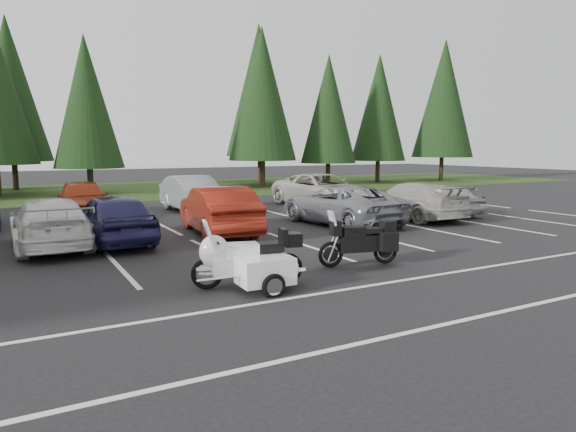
# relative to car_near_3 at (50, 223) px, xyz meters

# --- Properties ---
(ground) EXTENTS (120.00, 120.00, 0.00)m
(ground) POSITION_rel_car_near_3_xyz_m (3.44, -4.22, -0.73)
(ground) COLOR black
(ground) RESTS_ON ground
(grass_strip) EXTENTS (80.00, 16.00, 0.01)m
(grass_strip) POSITION_rel_car_near_3_xyz_m (3.44, 19.78, -0.72)
(grass_strip) COLOR #1D3210
(grass_strip) RESTS_ON ground
(lake_water) EXTENTS (70.00, 50.00, 0.02)m
(lake_water) POSITION_rel_car_near_3_xyz_m (7.44, 50.78, -0.73)
(lake_water) COLOR gray
(lake_water) RESTS_ON ground
(stall_markings) EXTENTS (32.00, 16.00, 0.01)m
(stall_markings) POSITION_rel_car_near_3_xyz_m (3.44, -2.22, -0.72)
(stall_markings) COLOR silver
(stall_markings) RESTS_ON ground
(conifer_5) EXTENTS (4.14, 4.14, 9.63)m
(conifer_5) POSITION_rel_car_near_3_xyz_m (3.44, 17.38, 4.90)
(conifer_5) COLOR #332316
(conifer_5) RESTS_ON ground
(conifer_6) EXTENTS (4.93, 4.93, 11.48)m
(conifer_6) POSITION_rel_car_near_3_xyz_m (15.44, 17.88, 5.98)
(conifer_6) COLOR #332316
(conifer_6) RESTS_ON ground
(conifer_7) EXTENTS (4.27, 4.27, 9.94)m
(conifer_7) POSITION_rel_car_near_3_xyz_m (20.94, 17.58, 5.08)
(conifer_7) COLOR #332316
(conifer_7) RESTS_ON ground
(conifer_8) EXTENTS (4.53, 4.53, 10.56)m
(conifer_8) POSITION_rel_car_near_3_xyz_m (26.44, 18.38, 5.44)
(conifer_8) COLOR #332316
(conifer_8) RESTS_ON ground
(conifer_9) EXTENTS (5.19, 5.19, 12.10)m
(conifer_9) POSITION_rel_car_near_3_xyz_m (32.44, 17.08, 6.34)
(conifer_9) COLOR #332316
(conifer_9) RESTS_ON ground
(conifer_back_b) EXTENTS (4.97, 4.97, 11.58)m
(conifer_back_b) POSITION_rel_car_near_3_xyz_m (-0.56, 23.28, 6.04)
(conifer_back_b) COLOR #332316
(conifer_back_b) RESTS_ON ground
(conifer_back_c) EXTENTS (5.50, 5.50, 12.81)m
(conifer_back_c) POSITION_rel_car_near_3_xyz_m (17.44, 22.58, 6.76)
(conifer_back_c) COLOR #332316
(conifer_back_c) RESTS_ON ground
(car_near_3) EXTENTS (2.09, 5.04, 1.46)m
(car_near_3) POSITION_rel_car_near_3_xyz_m (0.00, 0.00, 0.00)
(car_near_3) COLOR silver
(car_near_3) RESTS_ON ground
(car_near_4) EXTENTS (2.04, 4.64, 1.55)m
(car_near_4) POSITION_rel_car_near_3_xyz_m (1.71, -0.15, 0.05)
(car_near_4) COLOR #1C1940
(car_near_4) RESTS_ON ground
(car_near_5) EXTENTS (2.20, 5.04, 1.61)m
(car_near_5) POSITION_rel_car_near_3_xyz_m (5.15, 0.04, 0.08)
(car_near_5) COLOR maroon
(car_near_5) RESTS_ON ground
(car_near_6) EXTENTS (2.88, 5.56, 1.50)m
(car_near_6) POSITION_rel_car_near_3_xyz_m (10.02, -0.12, 0.02)
(car_near_6) COLOR slate
(car_near_6) RESTS_ON ground
(car_near_7) EXTENTS (2.20, 5.18, 1.49)m
(car_near_7) POSITION_rel_car_near_3_xyz_m (13.45, -0.22, 0.02)
(car_near_7) COLOR #AAA69C
(car_near_7) RESTS_ON ground
(car_near_8) EXTENTS (1.61, 3.97, 1.35)m
(car_near_8) POSITION_rel_car_near_3_xyz_m (15.41, 0.16, -0.05)
(car_near_8) COLOR #A3A5A8
(car_near_8) RESTS_ON ground
(car_far_2) EXTENTS (2.13, 4.77, 1.59)m
(car_far_2) POSITION_rel_car_near_3_xyz_m (1.62, 6.13, 0.07)
(car_far_2) COLOR maroon
(car_far_2) RESTS_ON ground
(car_far_3) EXTENTS (1.93, 4.97, 1.61)m
(car_far_3) POSITION_rel_car_near_3_xyz_m (6.33, 6.21, 0.08)
(car_far_3) COLOR gray
(car_far_3) RESTS_ON ground
(car_far_4) EXTENTS (3.15, 6.01, 1.61)m
(car_far_4) POSITION_rel_car_near_3_xyz_m (12.59, 5.30, 0.08)
(car_far_4) COLOR beige
(car_far_4) RESTS_ON ground
(touring_motorcycle) EXTENTS (2.73, 1.37, 1.45)m
(touring_motorcycle) POSITION_rel_car_near_3_xyz_m (3.29, -6.53, -0.00)
(touring_motorcycle) COLOR silver
(touring_motorcycle) RESTS_ON ground
(cargo_trailer) EXTENTS (1.59, 0.94, 0.72)m
(cargo_trailer) POSITION_rel_car_near_3_xyz_m (3.42, -7.06, -0.37)
(cargo_trailer) COLOR white
(cargo_trailer) RESTS_ON ground
(adventure_motorcycle) EXTENTS (2.43, 1.27, 1.41)m
(adventure_motorcycle) POSITION_rel_car_near_3_xyz_m (6.46, -6.07, -0.02)
(adventure_motorcycle) COLOR black
(adventure_motorcycle) RESTS_ON ground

